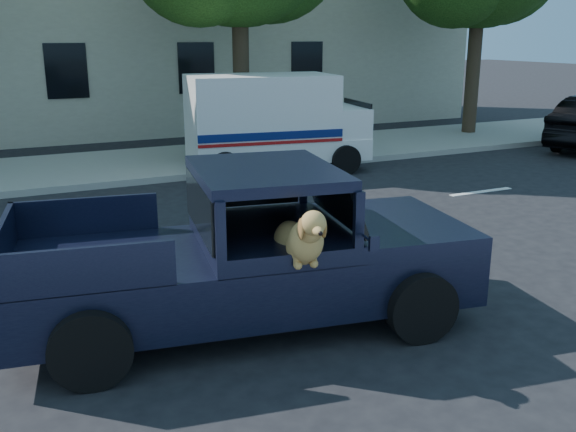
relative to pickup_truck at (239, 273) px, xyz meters
name	(u,v)px	position (x,y,z in m)	size (l,w,h in m)	color
ground	(150,326)	(-0.98, 0.37, -0.62)	(120.00, 120.00, 0.00)	black
far_sidewalk	(55,172)	(-0.98, 9.57, -0.55)	(60.00, 4.00, 0.15)	gray
lane_stripes	(215,227)	(1.02, 3.77, -0.61)	(21.60, 0.14, 0.01)	silver
pickup_truck	(239,273)	(0.00, 0.00, 0.00)	(5.38, 3.02, 1.83)	black
mail_truck	(273,129)	(3.95, 7.76, 0.40)	(4.48, 2.68, 2.33)	silver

